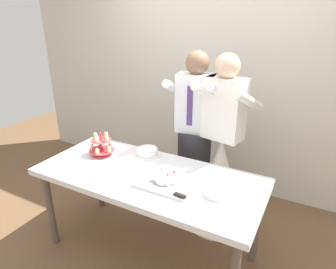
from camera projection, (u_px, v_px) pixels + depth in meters
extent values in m
plane|color=brown|center=(150.00, 250.00, 2.61)|extent=(8.00, 8.00, 0.00)
cube|color=beige|center=(215.00, 63.00, 3.23)|extent=(5.20, 0.10, 2.90)
cube|color=silver|center=(148.00, 177.00, 2.32)|extent=(1.80, 0.80, 0.05)
cylinder|color=#564C47|center=(50.00, 209.00, 2.57)|extent=(0.06, 0.06, 0.72)
cylinder|color=#564C47|center=(99.00, 176.00, 3.09)|extent=(0.06, 0.06, 0.72)
cylinder|color=#564C47|center=(256.00, 225.00, 2.37)|extent=(0.06, 0.06, 0.72)
cylinder|color=#D83F4C|center=(102.00, 154.00, 2.63)|extent=(0.17, 0.17, 0.01)
cylinder|color=#D83F4C|center=(101.00, 144.00, 2.60)|extent=(0.01, 0.01, 0.21)
cylinder|color=#D83F4C|center=(102.00, 150.00, 2.62)|extent=(0.23, 0.23, 0.01)
cylinder|color=#D1B784|center=(109.00, 150.00, 2.57)|extent=(0.04, 0.04, 0.03)
sphere|color=#D6B27A|center=(109.00, 148.00, 2.56)|extent=(0.04, 0.04, 0.04)
cylinder|color=#D1B784|center=(111.00, 146.00, 2.66)|extent=(0.04, 0.04, 0.03)
sphere|color=#EAB7C6|center=(110.00, 143.00, 2.65)|extent=(0.04, 0.04, 0.04)
cylinder|color=#D1B784|center=(101.00, 144.00, 2.69)|extent=(0.04, 0.04, 0.03)
sphere|color=#D6B27A|center=(101.00, 142.00, 2.68)|extent=(0.04, 0.04, 0.04)
cylinder|color=#D1B784|center=(92.00, 148.00, 2.61)|extent=(0.04, 0.04, 0.03)
sphere|color=white|center=(92.00, 146.00, 2.60)|extent=(0.04, 0.04, 0.04)
cylinder|color=#D1B784|center=(97.00, 152.00, 2.53)|extent=(0.04, 0.04, 0.03)
sphere|color=beige|center=(97.00, 150.00, 2.53)|extent=(0.04, 0.04, 0.04)
cylinder|color=#D83F4C|center=(101.00, 140.00, 2.58)|extent=(0.18, 0.18, 0.01)
cylinder|color=#D1B784|center=(106.00, 140.00, 2.55)|extent=(0.04, 0.04, 0.03)
sphere|color=#D6B27A|center=(106.00, 137.00, 2.54)|extent=(0.04, 0.04, 0.04)
cylinder|color=#D1B784|center=(106.00, 136.00, 2.62)|extent=(0.04, 0.04, 0.03)
sphere|color=#D6B27A|center=(106.00, 134.00, 2.61)|extent=(0.04, 0.04, 0.04)
cylinder|color=#D1B784|center=(96.00, 137.00, 2.61)|extent=(0.04, 0.04, 0.03)
sphere|color=beige|center=(95.00, 134.00, 2.60)|extent=(0.04, 0.04, 0.04)
cylinder|color=#D1B784|center=(97.00, 141.00, 2.52)|extent=(0.04, 0.04, 0.03)
sphere|color=beige|center=(96.00, 138.00, 2.52)|extent=(0.04, 0.04, 0.04)
cube|color=silver|center=(166.00, 182.00, 2.17)|extent=(0.42, 0.31, 0.02)
sphere|color=white|center=(171.00, 179.00, 2.14)|extent=(0.09, 0.09, 0.09)
sphere|color=white|center=(173.00, 176.00, 2.18)|extent=(0.09, 0.09, 0.09)
sphere|color=white|center=(168.00, 175.00, 2.19)|extent=(0.08, 0.08, 0.08)
sphere|color=white|center=(162.00, 175.00, 2.19)|extent=(0.09, 0.09, 0.09)
sphere|color=white|center=(156.00, 178.00, 2.16)|extent=(0.07, 0.07, 0.07)
sphere|color=white|center=(161.00, 180.00, 2.12)|extent=(0.09, 0.09, 0.09)
sphere|color=white|center=(167.00, 181.00, 2.12)|extent=(0.07, 0.07, 0.07)
sphere|color=white|center=(166.00, 176.00, 2.15)|extent=(0.11, 0.11, 0.11)
sphere|color=#B21923|center=(168.00, 175.00, 2.10)|extent=(0.02, 0.02, 0.02)
sphere|color=#B21923|center=(162.00, 170.00, 2.15)|extent=(0.02, 0.02, 0.02)
sphere|color=#B21923|center=(174.00, 172.00, 2.12)|extent=(0.02, 0.02, 0.02)
sphere|color=#DB474C|center=(167.00, 170.00, 2.13)|extent=(0.02, 0.02, 0.02)
cube|color=silver|center=(162.00, 189.00, 2.06)|extent=(0.23, 0.05, 0.00)
cube|color=black|center=(180.00, 195.00, 1.98)|extent=(0.09, 0.04, 0.02)
cylinder|color=white|center=(218.00, 194.00, 2.04)|extent=(0.19, 0.19, 0.01)
cylinder|color=white|center=(218.00, 193.00, 2.04)|extent=(0.19, 0.19, 0.01)
cylinder|color=white|center=(218.00, 191.00, 2.03)|extent=(0.19, 0.19, 0.01)
cylinder|color=white|center=(218.00, 190.00, 2.03)|extent=(0.19, 0.19, 0.01)
cylinder|color=white|center=(217.00, 188.00, 2.03)|extent=(0.19, 0.19, 0.01)
cylinder|color=white|center=(147.00, 155.00, 2.62)|extent=(0.24, 0.24, 0.01)
cylinder|color=white|center=(147.00, 151.00, 2.61)|extent=(0.18, 0.18, 0.06)
cylinder|color=#232328|center=(193.00, 174.00, 2.95)|extent=(0.32, 0.32, 0.92)
cube|color=white|center=(196.00, 103.00, 2.67)|extent=(0.36, 0.24, 0.54)
sphere|color=#8C664C|center=(197.00, 63.00, 2.54)|extent=(0.21, 0.21, 0.21)
cylinder|color=white|center=(175.00, 90.00, 2.70)|extent=(0.14, 0.49, 0.28)
cylinder|color=white|center=(216.00, 93.00, 2.58)|extent=(0.14, 0.49, 0.28)
cube|color=#4C3372|center=(190.00, 106.00, 2.59)|extent=(0.05, 0.02, 0.36)
cone|color=white|center=(219.00, 183.00, 2.79)|extent=(0.56, 0.56, 0.92)
cube|color=white|center=(224.00, 109.00, 2.51)|extent=(0.37, 0.26, 0.54)
sphere|color=beige|center=(228.00, 66.00, 2.38)|extent=(0.21, 0.21, 0.21)
cylinder|color=white|center=(209.00, 94.00, 2.57)|extent=(0.17, 0.49, 0.28)
cylinder|color=white|center=(249.00, 101.00, 2.35)|extent=(0.17, 0.49, 0.28)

